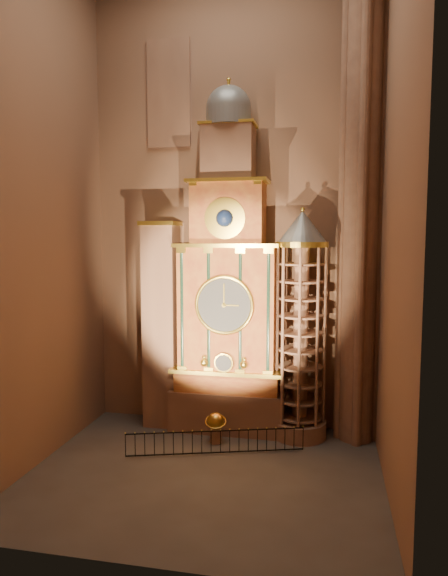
% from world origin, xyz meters
% --- Properties ---
extents(floor, '(14.00, 14.00, 0.00)m').
position_xyz_m(floor, '(0.00, 0.00, 0.00)').
color(floor, '#383330').
rests_on(floor, ground).
extents(wall_back, '(22.00, 0.00, 22.00)m').
position_xyz_m(wall_back, '(0.00, 6.00, 11.00)').
color(wall_back, '#8A614A').
rests_on(wall_back, floor).
extents(wall_left, '(0.00, 22.00, 22.00)m').
position_xyz_m(wall_left, '(-7.00, 0.00, 11.00)').
color(wall_left, '#8A614A').
rests_on(wall_left, floor).
extents(wall_right, '(0.00, 22.00, 22.00)m').
position_xyz_m(wall_right, '(7.00, 0.00, 11.00)').
color(wall_right, '#8A614A').
rests_on(wall_right, floor).
extents(astronomical_clock, '(5.60, 2.41, 16.70)m').
position_xyz_m(astronomical_clock, '(0.00, 4.96, 6.68)').
color(astronomical_clock, '#8C634C').
rests_on(astronomical_clock, floor).
extents(portrait_tower, '(1.80, 1.60, 10.20)m').
position_xyz_m(portrait_tower, '(-3.40, 4.98, 5.15)').
color(portrait_tower, '#8C634C').
rests_on(portrait_tower, floor).
extents(stair_turret, '(2.50, 2.50, 10.80)m').
position_xyz_m(stair_turret, '(3.50, 4.70, 5.27)').
color(stair_turret, '#8C634C').
rests_on(stair_turret, floor).
extents(gothic_pier, '(2.04, 2.04, 22.00)m').
position_xyz_m(gothic_pier, '(6.10, 5.00, 11.00)').
color(gothic_pier, '#8C634C').
rests_on(gothic_pier, floor).
extents(stained_glass_window, '(2.20, 0.14, 5.20)m').
position_xyz_m(stained_glass_window, '(-3.20, 5.92, 16.50)').
color(stained_glass_window, navy).
rests_on(stained_glass_window, wall_back).
extents(celestial_globe, '(1.11, 1.06, 1.41)m').
position_xyz_m(celestial_globe, '(-0.23, 3.15, 0.85)').
color(celestial_globe, '#8C634C').
rests_on(celestial_globe, floor).
extents(iron_railing, '(7.42, 2.35, 1.02)m').
position_xyz_m(iron_railing, '(0.05, 1.90, 0.56)').
color(iron_railing, black).
rests_on(iron_railing, floor).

